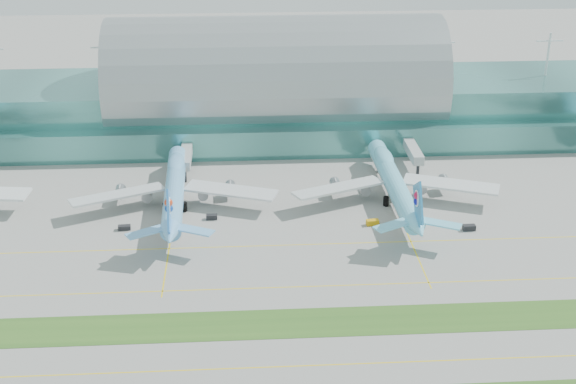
{
  "coord_description": "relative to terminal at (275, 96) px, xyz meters",
  "views": [
    {
      "loc": [
        -12.82,
        -151.46,
        101.48
      ],
      "look_at": [
        0.0,
        55.0,
        9.0
      ],
      "focal_mm": 50.0,
      "sensor_mm": 36.0,
      "label": 1
    }
  ],
  "objects": [
    {
      "name": "gse_f",
      "position": [
        50.3,
        -83.0,
        -13.44
      ],
      "size": [
        3.57,
        1.9,
        1.57
      ],
      "primitive_type": "cube",
      "rotation": [
        0.0,
        0.0,
        0.03
      ],
      "color": "black",
      "rests_on": "ground"
    },
    {
      "name": "taxiline_c",
      "position": [
        -0.01,
        -110.79,
        -14.22
      ],
      "size": [
        420.0,
        0.35,
        0.01
      ],
      "primitive_type": "cube",
      "color": "yellow",
      "rests_on": "ground"
    },
    {
      "name": "terminal",
      "position": [
        0.0,
        0.0,
        0.0
      ],
      "size": [
        340.0,
        69.1,
        36.0
      ],
      "color": "#3D7A75",
      "rests_on": "ground"
    },
    {
      "name": "taxiline_b",
      "position": [
        -0.01,
        -142.79,
        -14.22
      ],
      "size": [
        420.0,
        0.35,
        0.01
      ],
      "primitive_type": "cube",
      "color": "yellow",
      "rests_on": "ground"
    },
    {
      "name": "ground",
      "position": [
        -0.01,
        -128.79,
        -14.23
      ],
      "size": [
        700.0,
        700.0,
        0.0
      ],
      "primitive_type": "plane",
      "color": "gray",
      "rests_on": "ground"
    },
    {
      "name": "gse_d",
      "position": [
        -21.92,
        -71.49,
        -13.52
      ],
      "size": [
        3.16,
        1.7,
        1.42
      ],
      "primitive_type": "cube",
      "rotation": [
        0.0,
        0.0,
        -0.01
      ],
      "color": "black",
      "rests_on": "ground"
    },
    {
      "name": "airliner_b",
      "position": [
        -32.93,
        -61.6,
        -8.32
      ],
      "size": [
        61.28,
        69.51,
        19.14
      ],
      "rotation": [
        0.0,
        0.0,
        0.03
      ],
      "color": "#6AB3EA",
      "rests_on": "ground"
    },
    {
      "name": "grass_strip_far",
      "position": [
        -0.01,
        -126.79,
        -14.19
      ],
      "size": [
        420.0,
        12.0,
        0.08
      ],
      "primitive_type": "cube",
      "color": "#2D591E",
      "rests_on": "ground"
    },
    {
      "name": "airliner_c",
      "position": [
        32.65,
        -61.18,
        -8.16
      ],
      "size": [
        62.99,
        71.38,
        19.67
      ],
      "rotation": [
        0.0,
        0.0,
        0.01
      ],
      "color": "#6BCEED",
      "rests_on": "ground"
    },
    {
      "name": "gse_c",
      "position": [
        -46.25,
        -76.73,
        -13.58
      ],
      "size": [
        3.59,
        2.01,
        1.3
      ],
      "primitive_type": "cube",
      "rotation": [
        0.0,
        0.0,
        0.08
      ],
      "color": "black",
      "rests_on": "ground"
    },
    {
      "name": "taxiline_d",
      "position": [
        -0.01,
        -88.79,
        -14.22
      ],
      "size": [
        420.0,
        0.35,
        0.01
      ],
      "primitive_type": "cube",
      "color": "yellow",
      "rests_on": "ground"
    },
    {
      "name": "gse_e",
      "position": [
        23.8,
        -78.05,
        -13.44
      ],
      "size": [
        3.74,
        2.16,
        1.56
      ],
      "primitive_type": "cube",
      "rotation": [
        0.0,
        0.0,
        0.13
      ],
      "color": "#D0960C",
      "rests_on": "ground"
    }
  ]
}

